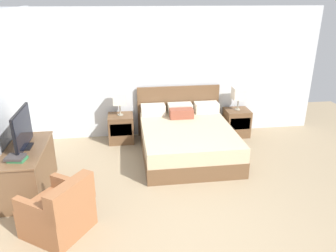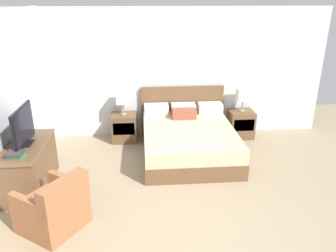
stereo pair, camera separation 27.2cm
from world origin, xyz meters
TOP-DOWN VIEW (x-y plane):
  - ground_plane at (0.00, 0.00)m, footprint 9.76×9.76m
  - wall_back at (0.00, 3.28)m, footprint 6.37×0.06m
  - bed at (0.27, 2.26)m, footprint 1.69×2.03m
  - nightstand_left at (-0.93, 2.96)m, footprint 0.49×0.46m
  - nightstand_right at (1.47, 2.96)m, footprint 0.49×0.46m
  - table_lamp_left at (-0.93, 2.96)m, footprint 0.25×0.25m
  - table_lamp_right at (1.47, 2.96)m, footprint 0.25×0.25m
  - dresser at (-2.29, 1.31)m, footprint 0.55×1.27m
  - tv at (-2.29, 1.35)m, footprint 0.18×0.79m
  - book_red_cover at (-2.28, 0.94)m, footprint 0.25×0.22m
  - book_blue_cover at (-2.31, 0.94)m, footprint 0.26×0.23m
  - armchair_by_window at (-1.69, 0.30)m, footprint 0.95×0.95m

SIDE VIEW (x-z plane):
  - ground_plane at x=0.00m, z-range 0.00..0.00m
  - nightstand_left at x=-0.93m, z-range 0.00..0.56m
  - nightstand_right at x=1.47m, z-range 0.00..0.56m
  - armchair_by_window at x=-1.69m, z-range -0.10..0.66m
  - bed at x=0.27m, z-range -0.23..0.82m
  - dresser at x=-2.29m, z-range 0.01..0.72m
  - book_red_cover at x=-2.28m, z-range 0.71..0.74m
  - book_blue_cover at x=-2.31m, z-range 0.74..0.77m
  - table_lamp_left at x=-0.93m, z-range 0.67..1.14m
  - table_lamp_right at x=1.47m, z-range 0.67..1.14m
  - tv at x=-2.29m, z-range 0.70..1.26m
  - wall_back at x=0.00m, z-range 0.00..2.57m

